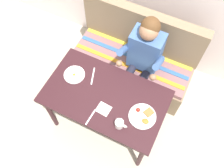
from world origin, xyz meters
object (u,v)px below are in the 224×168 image
(plate_breakfast, at_px, (143,116))
(napkin, at_px, (104,109))
(couch, at_px, (134,61))
(knife, at_px, (93,76))
(person, at_px, (143,56))
(plate_eggs, at_px, (74,75))
(table, at_px, (105,99))
(fork, at_px, (91,117))
(coffee_mug, at_px, (120,124))

(plate_breakfast, relative_size, napkin, 2.03)
(couch, xyz_separation_m, knife, (-0.21, -0.62, 0.40))
(person, xyz_separation_m, plate_eggs, (-0.54, -0.52, -0.00))
(table, xyz_separation_m, fork, (-0.02, -0.26, 0.08))
(plate_eggs, height_order, napkin, plate_eggs)
(table, distance_m, couch, 0.83)
(fork, distance_m, knife, 0.45)
(plate_eggs, bearing_deg, table, -10.04)
(fork, bearing_deg, plate_breakfast, 30.33)
(plate_eggs, bearing_deg, person, 44.14)
(fork, bearing_deg, person, 81.80)
(person, distance_m, fork, 0.87)
(knife, bearing_deg, napkin, -65.27)
(napkin, bearing_deg, plate_breakfast, 14.84)
(table, height_order, napkin, napkin)
(person, distance_m, napkin, 0.73)
(couch, height_order, napkin, couch)
(person, height_order, napkin, person)
(person, relative_size, napkin, 9.57)
(couch, height_order, fork, couch)
(coffee_mug, height_order, knife, coffee_mug)
(knife, bearing_deg, couch, 52.09)
(couch, xyz_separation_m, plate_eggs, (-0.39, -0.70, 0.41))
(person, height_order, coffee_mug, person)
(fork, bearing_deg, knife, 118.71)
(coffee_mug, relative_size, fork, 0.69)
(napkin, bearing_deg, knife, 133.78)
(napkin, distance_m, knife, 0.38)
(plate_breakfast, height_order, knife, plate_breakfast)
(table, distance_m, knife, 0.27)
(table, xyz_separation_m, plate_eggs, (-0.39, 0.07, 0.09))
(couch, height_order, coffee_mug, couch)
(couch, distance_m, plate_breakfast, 0.99)
(couch, distance_m, person, 0.47)
(plate_breakfast, height_order, plate_eggs, plate_breakfast)
(table, relative_size, couch, 0.83)
(coffee_mug, relative_size, napkin, 0.93)
(couch, height_order, plate_breakfast, couch)
(couch, xyz_separation_m, plate_breakfast, (0.41, -0.80, 0.41))
(person, height_order, knife, person)
(plate_breakfast, xyz_separation_m, knife, (-0.62, 0.18, -0.01))
(person, distance_m, plate_eggs, 0.75)
(table, distance_m, plate_breakfast, 0.42)
(coffee_mug, bearing_deg, fork, -170.80)
(knife, bearing_deg, fork, -83.44)
(person, xyz_separation_m, fork, (-0.17, -0.85, -0.01))
(couch, bearing_deg, coffee_mug, -75.37)
(coffee_mug, bearing_deg, plate_breakfast, 48.72)
(plate_breakfast, bearing_deg, knife, 163.90)
(table, bearing_deg, plate_breakfast, -5.36)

